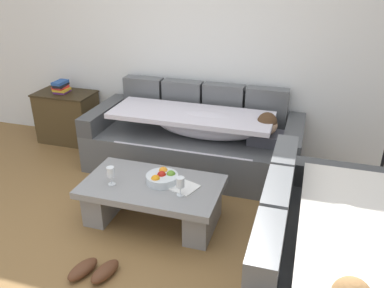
{
  "coord_description": "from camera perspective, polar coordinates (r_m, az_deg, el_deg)",
  "views": [
    {
      "loc": [
        1.37,
        -2.16,
        2.14
      ],
      "look_at": [
        0.37,
        1.08,
        0.55
      ],
      "focal_mm": 37.08,
      "sensor_mm": 36.0,
      "label": 1
    }
  ],
  "objects": [
    {
      "name": "coffee_table",
      "position": [
        3.53,
        -5.67,
        -7.66
      ],
      "size": [
        1.2,
        0.68,
        0.38
      ],
      "color": "gray",
      "rests_on": "ground_plane"
    },
    {
      "name": "open_magazine",
      "position": [
        3.39,
        -1.62,
        -6.06
      ],
      "size": [
        0.33,
        0.29,
        0.01
      ],
      "primitive_type": "cube",
      "rotation": [
        0.0,
        0.0,
        -0.34
      ],
      "color": "white",
      "rests_on": "coffee_table"
    },
    {
      "name": "wine_glass_near_right",
      "position": [
        3.22,
        -1.68,
        -5.63
      ],
      "size": [
        0.07,
        0.07,
        0.17
      ],
      "color": "silver",
      "rests_on": "coffee_table"
    },
    {
      "name": "ground_plane",
      "position": [
        3.34,
        -12.04,
        -15.44
      ],
      "size": [
        14.0,
        14.0,
        0.0
      ],
      "primitive_type": "plane",
      "color": "olive"
    },
    {
      "name": "pair_of_shoes",
      "position": [
        3.17,
        -13.93,
        -17.22
      ],
      "size": [
        0.36,
        0.32,
        0.09
      ],
      "color": "#59331E",
      "rests_on": "ground_plane"
    },
    {
      "name": "back_wall",
      "position": [
        4.59,
        -0.49,
        15.23
      ],
      "size": [
        9.0,
        0.1,
        2.7
      ],
      "primitive_type": "cube",
      "color": "white",
      "rests_on": "ground_plane"
    },
    {
      "name": "wine_glass_near_left",
      "position": [
        3.44,
        -11.62,
        -4.04
      ],
      "size": [
        0.07,
        0.07,
        0.17
      ],
      "color": "silver",
      "rests_on": "coffee_table"
    },
    {
      "name": "couch_near_window",
      "position": [
        2.83,
        18.75,
        -16.17
      ],
      "size": [
        0.92,
        1.93,
        0.88
      ],
      "rotation": [
        0.0,
        0.0,
        1.57
      ],
      "color": "#57595C",
      "rests_on": "ground_plane"
    },
    {
      "name": "fruit_bowl",
      "position": [
        3.45,
        -4.29,
        -4.84
      ],
      "size": [
        0.28,
        0.28,
        0.1
      ],
      "color": "silver",
      "rests_on": "coffee_table"
    },
    {
      "name": "side_cabinet",
      "position": [
        5.27,
        -17.44,
        3.74
      ],
      "size": [
        0.72,
        0.44,
        0.64
      ],
      "color": "#47371E",
      "rests_on": "ground_plane"
    },
    {
      "name": "couch_along_wall",
      "position": [
        4.34,
        0.65,
        0.52
      ],
      "size": [
        2.29,
        0.92,
        0.88
      ],
      "color": "#57595C",
      "rests_on": "ground_plane"
    },
    {
      "name": "book_stack_on_cabinet",
      "position": [
        5.16,
        -18.31,
        7.78
      ],
      "size": [
        0.18,
        0.22,
        0.14
      ],
      "color": "#72337F",
      "rests_on": "side_cabinet"
    }
  ]
}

